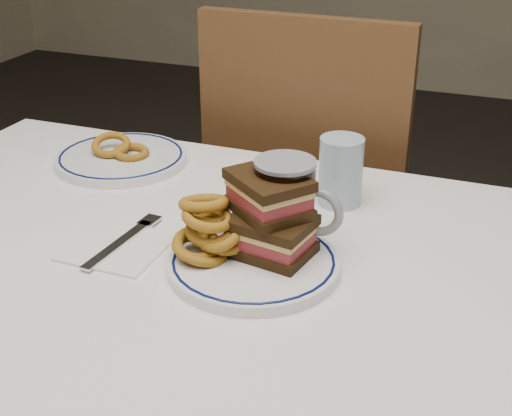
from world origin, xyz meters
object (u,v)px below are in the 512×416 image
(beer_mug, at_px, (286,208))
(chair_far, at_px, (316,196))
(far_plate, at_px, (121,158))
(main_plate, at_px, (253,263))
(reuben_sandwich, at_px, (270,215))

(beer_mug, bearing_deg, chair_far, 101.99)
(chair_far, height_order, far_plate, chair_far)
(main_plate, distance_m, reuben_sandwich, 0.07)
(chair_far, height_order, beer_mug, chair_far)
(chair_far, height_order, main_plate, chair_far)
(chair_far, relative_size, reuben_sandwich, 6.84)
(main_plate, relative_size, far_plate, 0.99)
(main_plate, bearing_deg, chair_far, 98.67)
(main_plate, relative_size, beer_mug, 1.66)
(chair_far, bearing_deg, reuben_sandwich, -79.77)
(main_plate, height_order, reuben_sandwich, reuben_sandwich)
(chair_far, distance_m, beer_mug, 0.70)
(reuben_sandwich, distance_m, far_plate, 0.47)
(beer_mug, bearing_deg, far_plate, 152.02)
(chair_far, relative_size, main_plate, 4.01)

